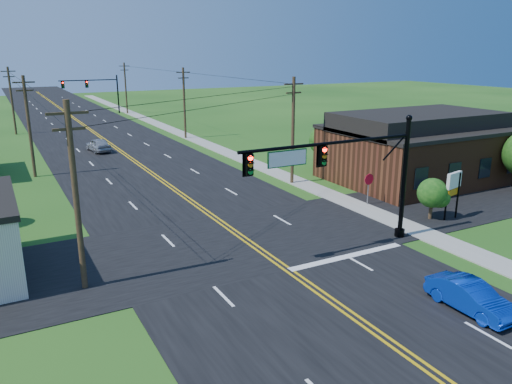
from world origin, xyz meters
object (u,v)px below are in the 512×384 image
signal_mast_main (345,169)px  blue_car (470,297)px  stop_sign (369,182)px  signal_mast_far (93,88)px

signal_mast_main → blue_car: (0.64, -8.28, -4.08)m
stop_sign → blue_car: bearing=-117.3°
signal_mast_far → stop_sign: size_ratio=4.57×
signal_mast_main → blue_car: 9.25m
signal_mast_far → signal_mast_main: bearing=-90.1°
signal_mast_far → blue_car: 80.37m
signal_mast_far → stop_sign: bearing=-84.0°
blue_car → stop_sign: 15.71m
signal_mast_far → blue_car: size_ratio=2.70×
signal_mast_far → blue_car: signal_mast_far is taller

